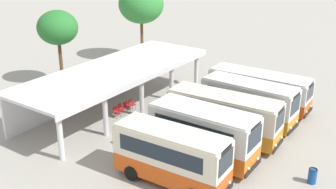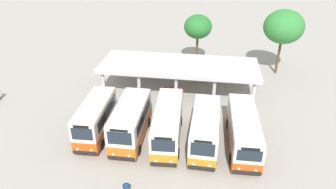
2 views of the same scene
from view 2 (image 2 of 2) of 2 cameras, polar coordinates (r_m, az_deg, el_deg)
The scene contains 13 objects.
ground_plane at distance 25.52m, azimuth 1.34°, elevation -11.31°, with size 180.00×180.00×0.00m, color #A39E93.
city_bus_nearest_orange at distance 27.50m, azimuth -13.50°, elevation -4.25°, with size 2.44×6.73×3.28m.
city_bus_second_in_row at distance 26.38m, azimuth -7.10°, elevation -4.96°, with size 2.52×6.77×3.41m.
city_bus_middle_cream at distance 26.09m, azimuth -0.05°, elevation -5.41°, with size 2.64×7.87×3.21m.
city_bus_fourth_amber at distance 25.57m, azimuth 7.00°, elevation -6.42°, with size 2.40×7.00×3.22m.
city_bus_fifth_blue at distance 26.32m, azimuth 14.08°, elevation -6.42°, with size 2.50×8.14×2.93m.
terminal_canopy at distance 34.46m, azimuth 2.19°, elevation 5.17°, with size 17.40×6.12×3.40m.
waiting_chair_end_by_column at distance 34.00m, azimuth -0.49°, elevation 0.85°, with size 0.45×0.45×0.86m.
waiting_chair_second_from_end at distance 33.98m, azimuth 0.53°, elevation 0.83°, with size 0.45×0.45×0.86m.
waiting_chair_middle_seat at distance 33.85m, azimuth 1.52°, elevation 0.70°, with size 0.45×0.45×0.86m.
waiting_chair_fourth_seat at distance 33.76m, azimuth 2.52°, elevation 0.61°, with size 0.45×0.45×0.86m.
roadside_tree_behind_canopy at distance 40.50m, azimuth 5.69°, elevation 12.60°, with size 3.64×3.64×6.85m.
roadside_tree_east_of_canopy at distance 39.90m, azimuth 21.04°, elevation 11.85°, with size 4.82×4.82×8.16m.
Camera 2 is at (2.30, -19.42, 16.40)m, focal length 32.24 mm.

